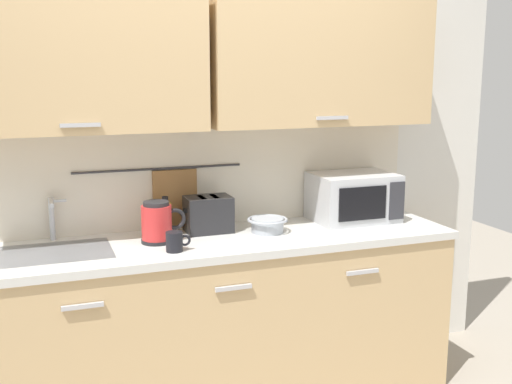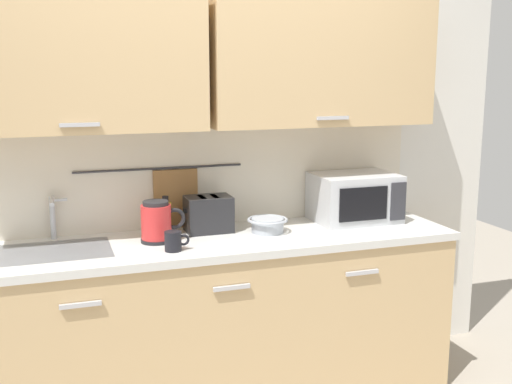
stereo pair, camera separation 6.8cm
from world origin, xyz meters
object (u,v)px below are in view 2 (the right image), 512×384
at_px(microwave, 354,198).
at_px(dish_soap_bottle, 166,216).
at_px(toaster, 208,214).
at_px(mug_near_sink, 174,241).
at_px(mixing_bowl, 268,224).
at_px(electric_kettle, 157,222).

bearing_deg(microwave, dish_soap_bottle, 175.33).
distance_m(dish_soap_bottle, toaster, 0.22).
bearing_deg(toaster, microwave, -2.22).
distance_m(dish_soap_bottle, mug_near_sink, 0.36).
relative_size(microwave, toaster, 1.80).
height_order(dish_soap_bottle, mixing_bowl, dish_soap_bottle).
xyz_separation_m(electric_kettle, toaster, (0.29, 0.11, -0.01)).
bearing_deg(mug_near_sink, electric_kettle, 103.34).
distance_m(microwave, mixing_bowl, 0.57).
bearing_deg(mixing_bowl, dish_soap_bottle, 161.07).
relative_size(electric_kettle, dish_soap_bottle, 1.16).
bearing_deg(mixing_bowl, microwave, 8.95).
xyz_separation_m(microwave, mixing_bowl, (-0.55, -0.09, -0.09)).
bearing_deg(electric_kettle, mixing_bowl, -0.55).
bearing_deg(mug_near_sink, mixing_bowl, 18.53).
distance_m(electric_kettle, toaster, 0.31).
distance_m(microwave, dish_soap_bottle, 1.07).
xyz_separation_m(microwave, electric_kettle, (-1.14, -0.08, -0.03)).
bearing_deg(microwave, electric_kettle, -175.89).
xyz_separation_m(dish_soap_bottle, mixing_bowl, (0.51, -0.17, -0.04)).
distance_m(microwave, toaster, 0.85).
distance_m(electric_kettle, dish_soap_bottle, 0.19).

